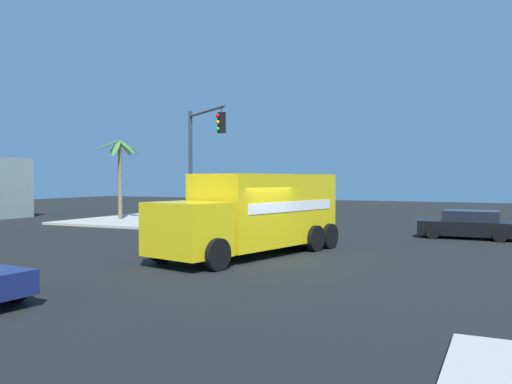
{
  "coord_description": "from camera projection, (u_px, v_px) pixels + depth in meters",
  "views": [
    {
      "loc": [
        -16.58,
        -7.73,
        2.8
      ],
      "look_at": [
        0.83,
        0.5,
        2.31
      ],
      "focal_mm": 37.26,
      "sensor_mm": 36.0,
      "label": 1
    }
  ],
  "objects": [
    {
      "name": "ground_plane",
      "position": [
        259.0,
        259.0,
        18.36
      ],
      "size": [
        100.0,
        100.0,
        0.0
      ],
      "primitive_type": "plane",
      "color": "black"
    },
    {
      "name": "sidewalk_corner_far",
      "position": [
        168.0,
        220.0,
        34.82
      ],
      "size": [
        10.86,
        10.86,
        0.14
      ],
      "primitive_type": "cube",
      "color": "#B2ADA0",
      "rests_on": "ground"
    },
    {
      "name": "delivery_truck",
      "position": [
        255.0,
        213.0,
        19.47
      ],
      "size": [
        8.48,
        4.43,
        2.97
      ],
      "color": "yellow",
      "rests_on": "ground"
    },
    {
      "name": "traffic_light_primary",
      "position": [
        200.0,
        150.0,
        26.92
      ],
      "size": [
        2.82,
        3.67,
        6.22
      ],
      "color": "#38383D",
      "rests_on": "sidewalk_corner_far"
    },
    {
      "name": "sedan_black",
      "position": [
        469.0,
        225.0,
        24.76
      ],
      "size": [
        2.17,
        4.36,
        1.31
      ],
      "color": "black",
      "rests_on": "ground"
    },
    {
      "name": "palm_tree_far",
      "position": [
        119.0,
        164.0,
        34.79
      ],
      "size": [
        2.78,
        3.01,
        5.21
      ],
      "color": "#7A6647",
      "rests_on": "sidewalk_corner_far"
    }
  ]
}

